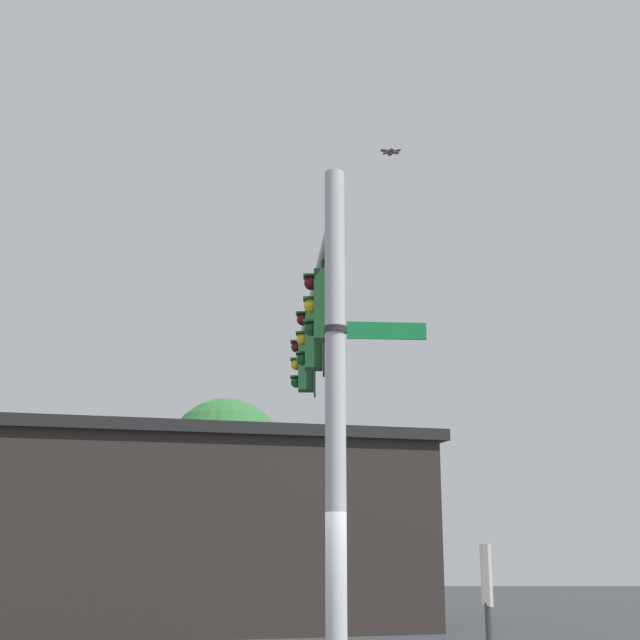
{
  "coord_description": "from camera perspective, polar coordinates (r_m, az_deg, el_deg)",
  "views": [
    {
      "loc": [
        -10.93,
        0.21,
        2.1
      ],
      "look_at": [
        2.51,
        0.19,
        5.52
      ],
      "focal_mm": 49.99,
      "sensor_mm": 36.0,
      "label": 1
    }
  ],
  "objects": [
    {
      "name": "historical_marker",
      "position": [
        12.07,
        10.67,
        -17.36
      ],
      "size": [
        0.6,
        0.08,
        2.13
      ],
      "color": "#333333",
      "rests_on": "ground"
    },
    {
      "name": "storefront_building",
      "position": [
        25.24,
        -8.71,
        -13.12
      ],
      "size": [
        10.83,
        14.2,
        5.07
      ],
      "color": "#282321",
      "rests_on": "ground"
    },
    {
      "name": "signal_pole",
      "position": [
        11.02,
        1.0,
        -7.25
      ],
      "size": [
        0.26,
        0.26,
        6.9
      ],
      "primitive_type": "cylinder",
      "color": "#ADB2B7",
      "rests_on": "ground"
    },
    {
      "name": "bird_flying",
      "position": [
        16.78,
        4.55,
        10.67
      ],
      "size": [
        0.3,
        0.38,
        0.11
      ],
      "color": "#4C4742"
    },
    {
      "name": "traffic_light_mid_inner",
      "position": [
        15.24,
        -0.48,
        -1.21
      ],
      "size": [
        0.54,
        0.49,
        1.31
      ],
      "color": "black"
    },
    {
      "name": "traffic_light_nearest_pole",
      "position": [
        13.12,
        0.17,
        0.95
      ],
      "size": [
        0.54,
        0.49,
        1.31
      ],
      "color": "black"
    },
    {
      "name": "traffic_light_mid_outer",
      "position": [
        17.37,
        -0.97,
        -2.84
      ],
      "size": [
        0.54,
        0.49,
        1.31
      ],
      "color": "black"
    },
    {
      "name": "street_name_sign",
      "position": [
        11.29,
        2.62,
        -0.67
      ],
      "size": [
        0.3,
        1.31,
        0.22
      ],
      "color": "#147238"
    },
    {
      "name": "tree_by_storefront",
      "position": [
        29.29,
        -6.09,
        -8.8
      ],
      "size": [
        3.86,
        3.86,
        6.81
      ],
      "color": "#4C3823",
      "rests_on": "ground"
    },
    {
      "name": "mast_arm",
      "position": [
        14.82,
        -0.22,
        2.28
      ],
      "size": [
        6.55,
        0.64,
        0.16
      ],
      "primitive_type": "cylinder",
      "rotation": [
        0.0,
        1.57,
        0.07
      ],
      "color": "#ADB2B7"
    }
  ]
}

